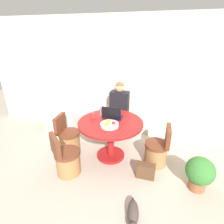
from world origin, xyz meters
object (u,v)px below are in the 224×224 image
at_px(chair_left_side, 69,139).
at_px(cat, 133,213).
at_px(dining_table, 111,131).
at_px(fruit_bowl, 109,125).
at_px(chair_right_side, 157,151).
at_px(chair_near_left_corner, 67,160).
at_px(potted_plant, 200,172).
at_px(person_seated, 120,108).
at_px(laptop, 112,116).
at_px(handbag, 146,171).
at_px(refrigerator, 63,98).
at_px(bottle, 101,110).

relative_size(chair_left_side, cat, 1.59).
bearing_deg(chair_left_side, dining_table, -90.00).
bearing_deg(fruit_bowl, chair_left_side, 171.98).
distance_m(chair_right_side, fruit_bowl, 1.01).
relative_size(chair_near_left_corner, potted_plant, 1.40).
height_order(dining_table, person_seated, person_seated).
xyz_separation_m(chair_left_side, laptop, (0.86, 0.20, 0.54)).
relative_size(cat, handbag, 1.63).
xyz_separation_m(refrigerator, dining_table, (1.36, -0.69, -0.29)).
xyz_separation_m(laptop, fruit_bowl, (0.03, -0.32, -0.02)).
bearing_deg(bottle, dining_table, -41.39).
distance_m(chair_near_left_corner, cat, 1.33).
xyz_separation_m(cat, potted_plant, (0.87, 0.75, 0.22)).
distance_m(chair_right_side, laptop, 1.04).
distance_m(chair_left_side, handbag, 1.63).
bearing_deg(laptop, fruit_bowl, 96.12).
bearing_deg(dining_table, chair_near_left_corner, -132.11).
distance_m(person_seated, laptop, 0.67).
relative_size(person_seated, fruit_bowl, 4.13).
xyz_separation_m(refrigerator, chair_right_side, (2.23, -0.67, -0.59)).
bearing_deg(fruit_bowl, bottle, 125.18).
height_order(potted_plant, handbag, potted_plant).
relative_size(fruit_bowl, cat, 0.65).
distance_m(refrigerator, laptop, 1.46).
bearing_deg(person_seated, chair_left_side, 45.30).
distance_m(laptop, fruit_bowl, 0.33).
bearing_deg(refrigerator, handbag, -27.39).
relative_size(bottle, handbag, 0.90).
xyz_separation_m(refrigerator, potted_plant, (2.86, -1.10, -0.54)).
xyz_separation_m(dining_table, chair_left_side, (-0.87, -0.05, -0.30)).
bearing_deg(handbag, potted_plant, -1.90).
distance_m(person_seated, fruit_bowl, 0.99).
relative_size(dining_table, person_seated, 0.90).
distance_m(cat, potted_plant, 1.17).
height_order(laptop, cat, laptop).
xyz_separation_m(chair_right_side, handbag, (-0.15, -0.40, -0.14)).
relative_size(dining_table, chair_near_left_corner, 1.52).
xyz_separation_m(chair_right_side, laptop, (-0.88, 0.14, 0.54)).
xyz_separation_m(laptop, handbag, (0.72, -0.54, -0.68)).
relative_size(refrigerator, chair_near_left_corner, 2.18).
bearing_deg(chair_left_side, cat, -129.84).
xyz_separation_m(refrigerator, person_seated, (1.34, 0.12, -0.14)).
bearing_deg(chair_near_left_corner, person_seated, -69.13).
distance_m(refrigerator, handbag, 2.44).
bearing_deg(person_seated, chair_near_left_corner, 68.77).
xyz_separation_m(refrigerator, fruit_bowl, (1.39, -0.86, -0.06)).
bearing_deg(chair_right_side, cat, -12.33).
bearing_deg(laptop, refrigerator, -21.74).
bearing_deg(person_seated, chair_right_side, 137.97).
height_order(refrigerator, bottle, refrigerator).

